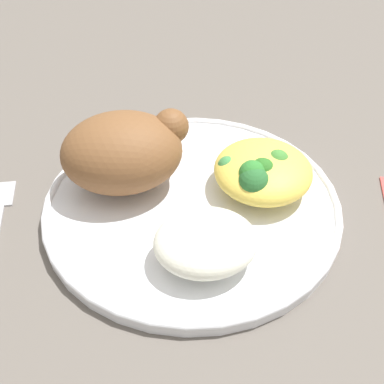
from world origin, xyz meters
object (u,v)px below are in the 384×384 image
Objects in this scene: mac_cheese_with_broccoli at (262,171)px; rice_pile at (208,242)px; plate at (192,205)px; roasted_chicken at (124,151)px.

rice_pile is at bearing -129.86° from mac_cheese_with_broccoli.
plate is 3.24× the size of rice_pile.
mac_cheese_with_broccoli is at bearing 50.14° from rice_pile.
mac_cheese_with_broccoli is (0.12, -0.03, -0.02)m from roasted_chicken.
mac_cheese_with_broccoli reaches higher than rice_pile.
rice_pile is (0.06, -0.10, -0.02)m from roasted_chicken.
rice_pile is at bearing -88.47° from plate.
mac_cheese_with_broccoli reaches higher than plate.
plate is 0.07m from rice_pile.
plate is 0.08m from roasted_chicken.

